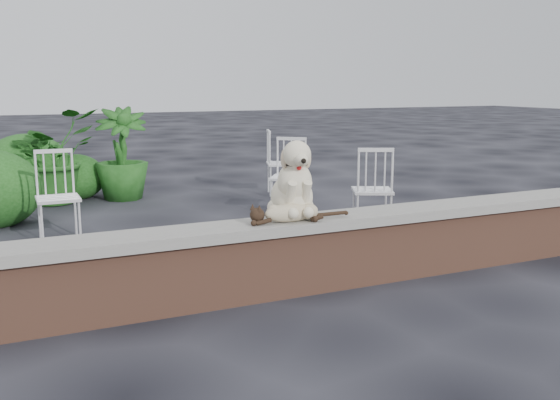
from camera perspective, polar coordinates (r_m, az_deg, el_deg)
name	(u,v)px	position (r m, az deg, el deg)	size (l,w,h in m)	color
ground	(343,284)	(5.14, 5.77, -7.66)	(60.00, 60.00, 0.00)	black
brick_wall	(343,254)	(5.07, 5.83, -4.98)	(6.00, 0.30, 0.50)	brown
capstone	(344,219)	(5.00, 5.89, -1.77)	(6.20, 0.40, 0.08)	slate
dog	(292,178)	(4.81, 1.09, 2.07)	(0.41, 0.54, 0.62)	beige
cat	(291,211)	(4.69, 1.00, -1.04)	(0.95, 0.23, 0.16)	tan
chair_d	(289,176)	(7.74, 0.80, 2.22)	(0.56, 0.56, 0.94)	white
chair_e	(282,162)	(9.07, 0.16, 3.48)	(0.56, 0.56, 0.94)	white
chair_c	(372,189)	(6.87, 8.49, 1.02)	(0.56, 0.56, 0.94)	white
chair_b	(58,197)	(6.73, -19.77, 0.29)	(0.56, 0.56, 0.94)	white
potted_plant_a	(53,156)	(8.92, -20.16, 3.81)	(1.15, 1.00, 1.28)	#184614
potted_plant_b	(121,154)	(8.93, -14.39, 4.17)	(0.72, 0.72, 1.29)	#184614
shrubbery	(22,177)	(8.80, -22.69, 1.98)	(2.10, 2.83, 0.96)	#184614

